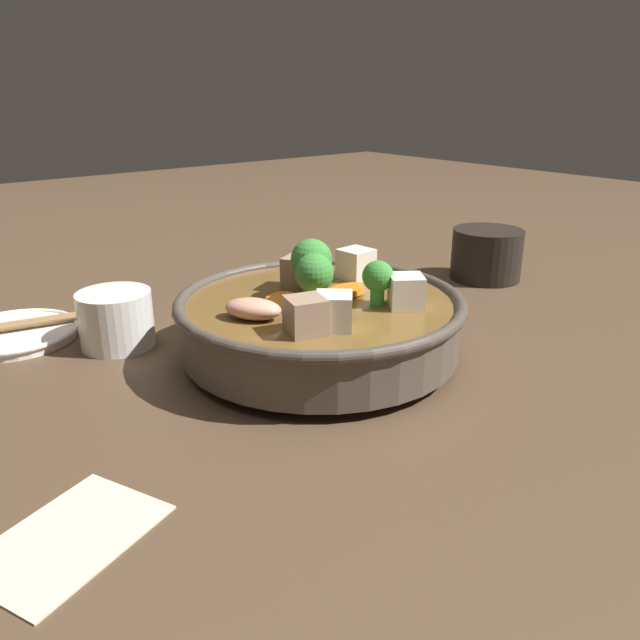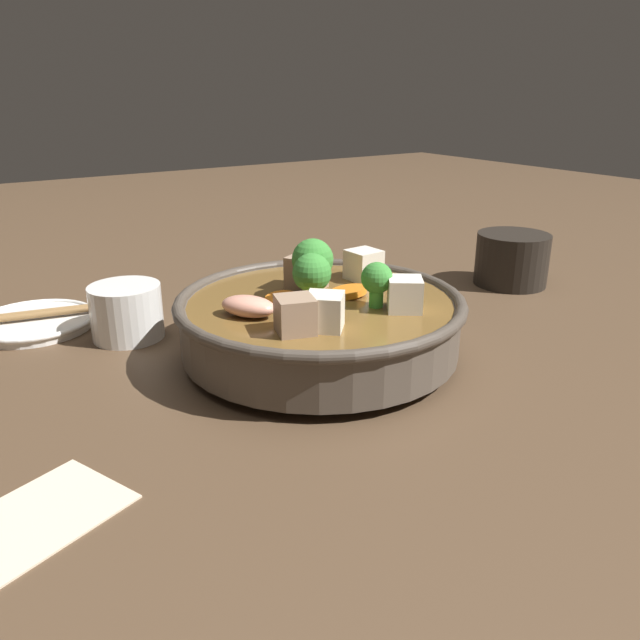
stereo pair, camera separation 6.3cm
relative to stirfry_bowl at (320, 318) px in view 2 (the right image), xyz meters
The scene contains 7 objects.
ground_plane 0.04m from the stirfry_bowl, 71.75° to the left, with size 3.00×3.00×0.00m, color #4C3826.
stirfry_bowl is the anchor object (origin of this frame).
side_saucer 0.34m from the stirfry_bowl, 132.39° to the left, with size 0.14×0.14×0.01m.
tea_cup 0.22m from the stirfry_bowl, 132.08° to the left, with size 0.08×0.08×0.06m.
dark_mug 0.37m from the stirfry_bowl, ahead, with size 0.12×0.10×0.07m.
napkin 0.32m from the stirfry_bowl, 159.15° to the right, with size 0.13×0.11×0.00m.
chopsticks_pair 0.34m from the stirfry_bowl, 132.39° to the left, with size 0.22×0.06×0.01m.
Camera 2 is at (-0.32, -0.49, 0.26)m, focal length 35.00 mm.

